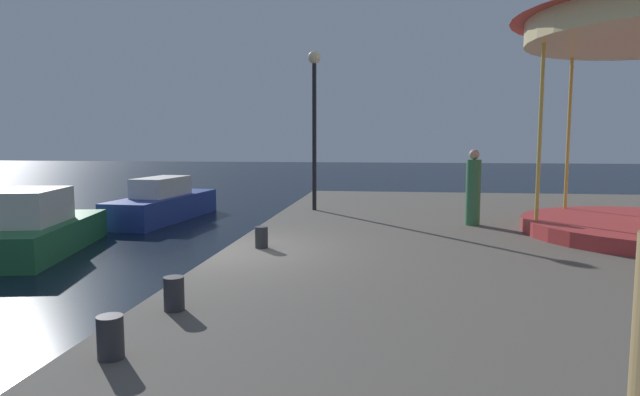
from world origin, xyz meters
name	(u,v)px	position (x,y,z in m)	size (l,w,h in m)	color
ground_plane	(223,292)	(0.00, 0.00, 0.00)	(120.00, 120.00, 0.00)	black
quay_dock	(590,283)	(6.41, 0.00, 0.40)	(12.82, 23.52, 0.80)	#5B564F
motorboat_green	(33,229)	(-5.77, 2.81, 0.59)	(3.05, 5.20, 1.61)	#236638
motorboat_blue	(164,204)	(-4.88, 8.59, 0.58)	(2.02, 5.66, 1.52)	navy
lamp_post_mid_promenade	(314,103)	(0.88, 5.88, 3.86)	(0.36, 0.36, 4.50)	black
bollard_center	(261,237)	(0.67, 0.27, 1.00)	(0.24, 0.24, 0.40)	#2D2D33
bollard_north	(110,337)	(0.51, -4.91, 1.00)	(0.24, 0.24, 0.40)	#2D2D33
bollard_south	(174,294)	(0.53, -3.48, 1.00)	(0.24, 0.24, 0.40)	#2D2D33
person_far_corner	(473,190)	(4.99, 3.60, 1.64)	(0.34, 0.34, 1.79)	#387247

